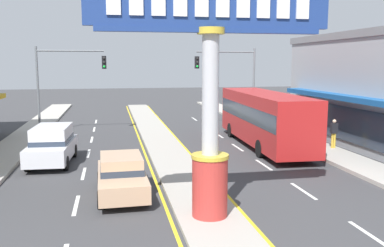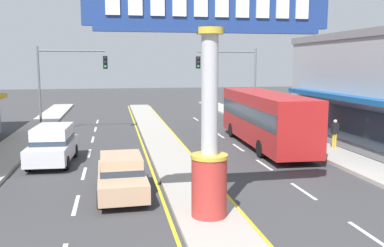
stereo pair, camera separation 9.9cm
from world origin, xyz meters
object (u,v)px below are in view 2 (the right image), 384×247
at_px(district_sign, 210,89).
at_px(suv_mid_left_lane, 53,144).
at_px(traffic_light_right_side, 234,73).
at_px(bus_far_right_lane, 265,116).
at_px(traffic_light_left_side, 65,74).
at_px(sedan_near_right_lane, 121,175).
at_px(pedestrian_near_kerb, 335,132).

distance_m(district_sign, suv_mid_left_lane, 11.31).
height_order(traffic_light_right_side, bus_far_right_lane, traffic_light_right_side).
bearing_deg(bus_far_right_lane, traffic_light_left_side, 150.00).
height_order(district_sign, sedan_near_right_lane, district_sign).
distance_m(traffic_light_left_side, traffic_light_right_side, 12.62).
xyz_separation_m(suv_mid_left_lane, pedestrian_near_kerb, (15.52, 0.06, 0.14)).
bearing_deg(suv_mid_left_lane, sedan_near_right_lane, -60.58).
bearing_deg(bus_far_right_lane, sedan_near_right_lane, -137.58).
relative_size(district_sign, suv_mid_left_lane, 1.61).
distance_m(traffic_light_right_side, sedan_near_right_lane, 18.41).
relative_size(district_sign, bus_far_right_lane, 0.67).
bearing_deg(pedestrian_near_kerb, bus_far_right_lane, 149.05).
relative_size(traffic_light_right_side, bus_far_right_lane, 0.55).
height_order(traffic_light_left_side, sedan_near_right_lane, traffic_light_left_side).
height_order(sedan_near_right_lane, bus_far_right_lane, bus_far_right_lane).
distance_m(traffic_light_left_side, pedestrian_near_kerb, 18.56).
relative_size(district_sign, sedan_near_right_lane, 1.75).
bearing_deg(traffic_light_right_side, traffic_light_left_side, -177.45).
xyz_separation_m(traffic_light_left_side, suv_mid_left_lane, (0.29, -9.26, -3.26)).
relative_size(district_sign, traffic_light_right_side, 1.22).
xyz_separation_m(bus_far_right_lane, suv_mid_left_lane, (-12.04, -2.15, -0.88)).
bearing_deg(traffic_light_right_side, pedestrian_near_kerb, -71.85).
bearing_deg(suv_mid_left_lane, district_sign, -56.28).
height_order(bus_far_right_lane, pedestrian_near_kerb, bus_far_right_lane).
bearing_deg(suv_mid_left_lane, traffic_light_right_side, 38.57).
height_order(district_sign, bus_far_right_lane, district_sign).
height_order(district_sign, suv_mid_left_lane, district_sign).
bearing_deg(sedan_near_right_lane, district_sign, -49.37).
height_order(district_sign, pedestrian_near_kerb, district_sign).
bearing_deg(sedan_near_right_lane, traffic_light_left_side, 103.35).
bearing_deg(district_sign, sedan_near_right_lane, 130.63).
height_order(sedan_near_right_lane, suv_mid_left_lane, suv_mid_left_lane).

